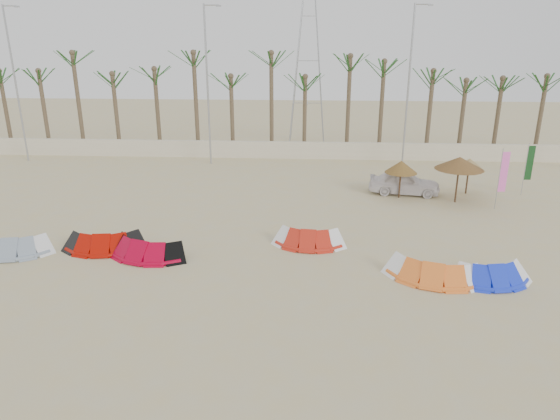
# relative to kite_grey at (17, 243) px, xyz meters

# --- Properties ---
(ground) EXTENTS (120.00, 120.00, 0.00)m
(ground) POSITION_rel_kite_grey_xyz_m (11.26, -3.44, -0.42)
(ground) COLOR tan
(ground) RESTS_ON ground
(boundary_wall) EXTENTS (60.00, 0.30, 1.30)m
(boundary_wall) POSITION_rel_kite_grey_xyz_m (11.26, 18.56, 0.23)
(boundary_wall) COLOR beige
(boundary_wall) RESTS_ON ground
(palm_line) EXTENTS (52.00, 4.00, 7.70)m
(palm_line) POSITION_rel_kite_grey_xyz_m (11.93, 20.06, 6.03)
(palm_line) COLOR brown
(palm_line) RESTS_ON ground
(lamp_a) EXTENTS (1.25, 0.14, 11.00)m
(lamp_a) POSITION_rel_kite_grey_xyz_m (-8.70, 16.56, 5.35)
(lamp_a) COLOR #A5A8AD
(lamp_a) RESTS_ON ground
(lamp_b) EXTENTS (1.25, 0.14, 11.00)m
(lamp_b) POSITION_rel_kite_grey_xyz_m (5.30, 16.56, 5.35)
(lamp_b) COLOR #A5A8AD
(lamp_b) RESTS_ON ground
(lamp_c) EXTENTS (1.25, 0.14, 11.00)m
(lamp_c) POSITION_rel_kite_grey_xyz_m (19.30, 16.56, 5.35)
(lamp_c) COLOR #A5A8AD
(lamp_c) RESTS_ON ground
(pylon) EXTENTS (3.00, 3.00, 14.00)m
(pylon) POSITION_rel_kite_grey_xyz_m (12.26, 24.56, -0.42)
(pylon) COLOR #A5A8AD
(pylon) RESTS_ON ground
(kite_grey) EXTENTS (3.36, 2.00, 0.90)m
(kite_grey) POSITION_rel_kite_grey_xyz_m (0.00, 0.00, 0.00)
(kite_grey) COLOR gray
(kite_grey) RESTS_ON ground
(kite_red_left) EXTENTS (3.60, 1.89, 0.90)m
(kite_red_left) POSITION_rel_kite_grey_xyz_m (3.68, 0.76, 0.00)
(kite_red_left) COLOR #A30A00
(kite_red_left) RESTS_ON ground
(kite_red_mid) EXTENTS (3.94, 2.44, 0.90)m
(kite_red_mid) POSITION_rel_kite_grey_xyz_m (5.69, 0.19, 0.00)
(kite_red_mid) COLOR #A7001F
(kite_red_mid) RESTS_ON ground
(kite_red_right) EXTENTS (3.26, 1.77, 0.90)m
(kite_red_right) POSITION_rel_kite_grey_xyz_m (12.61, 1.74, -0.00)
(kite_red_right) COLOR red
(kite_red_right) RESTS_ON ground
(kite_orange) EXTENTS (3.96, 2.46, 0.90)m
(kite_orange) POSITION_rel_kite_grey_xyz_m (17.42, -1.25, 0.00)
(kite_orange) COLOR orange
(kite_orange) RESTS_ON ground
(kite_blue) EXTENTS (3.18, 1.92, 0.90)m
(kite_blue) POSITION_rel_kite_grey_xyz_m (19.59, -1.42, -0.00)
(kite_blue) COLOR #1931E5
(kite_blue) RESTS_ON ground
(parasol_left) EXTENTS (1.86, 1.86, 2.20)m
(parasol_left) POSITION_rel_kite_grey_xyz_m (17.82, 8.97, 1.42)
(parasol_left) COLOR #4C331E
(parasol_left) RESTS_ON ground
(parasol_mid) EXTENTS (2.67, 2.67, 2.62)m
(parasol_mid) POSITION_rel_kite_grey_xyz_m (20.86, 8.30, 1.85)
(parasol_mid) COLOR #4C331E
(parasol_mid) RESTS_ON ground
(parasol_right) EXTENTS (1.86, 1.86, 2.14)m
(parasol_right) POSITION_rel_kite_grey_xyz_m (21.95, 10.04, 1.37)
(parasol_right) COLOR #4C331E
(parasol_right) RESTS_ON ground
(flag_pink) EXTENTS (0.45, 0.06, 3.35)m
(flag_pink) POSITION_rel_kite_grey_xyz_m (22.86, 7.19, 1.57)
(flag_pink) COLOR #A5A8AD
(flag_pink) RESTS_ON ground
(flag_green) EXTENTS (0.45, 0.06, 3.12)m
(flag_green) POSITION_rel_kite_grey_xyz_m (25.33, 9.96, 1.43)
(flag_green) COLOR #A5A8AD
(flag_green) RESTS_ON ground
(car) EXTENTS (4.30, 2.22, 1.40)m
(car) POSITION_rel_kite_grey_xyz_m (18.21, 9.74, 0.28)
(car) COLOR white
(car) RESTS_ON ground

